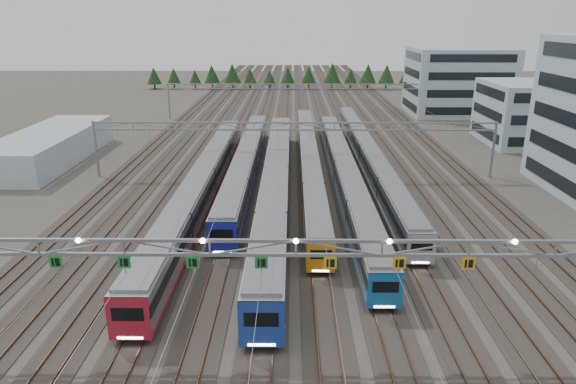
{
  "coord_description": "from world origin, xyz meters",
  "views": [
    {
      "loc": [
        -0.25,
        -30.36,
        21.35
      ],
      "look_at": [
        -0.69,
        22.68,
        3.5
      ],
      "focal_mm": 32.0,
      "sensor_mm": 36.0,
      "label": 1
    }
  ],
  "objects_px": {
    "train_c": "(276,180)",
    "gantry_mid": "(294,133)",
    "train_d": "(309,158)",
    "west_shed": "(49,146)",
    "train_e": "(344,171)",
    "train_f": "(368,154)",
    "depot_bldg_mid": "(526,113)",
    "depot_bldg_north": "(458,81)",
    "gantry_far": "(293,91)",
    "gantry_near": "(295,252)",
    "train_a": "(204,182)",
    "train_b": "(247,162)"
  },
  "relations": [
    {
      "from": "train_c",
      "to": "train_d",
      "type": "xyz_separation_m",
      "value": [
        4.5,
        12.12,
        -0.39
      ]
    },
    {
      "from": "gantry_mid",
      "to": "west_shed",
      "type": "bearing_deg",
      "value": 167.36
    },
    {
      "from": "train_e",
      "to": "train_c",
      "type": "bearing_deg",
      "value": -152.51
    },
    {
      "from": "train_c",
      "to": "train_f",
      "type": "distance_m",
      "value": 19.65
    },
    {
      "from": "gantry_far",
      "to": "train_c",
      "type": "bearing_deg",
      "value": -92.39
    },
    {
      "from": "train_c",
      "to": "train_a",
      "type": "bearing_deg",
      "value": -175.03
    },
    {
      "from": "train_d",
      "to": "gantry_far",
      "type": "distance_m",
      "value": 42.08
    },
    {
      "from": "train_d",
      "to": "gantry_near",
      "type": "xyz_separation_m",
      "value": [
        -2.3,
        -43.34,
        5.19
      ]
    },
    {
      "from": "west_shed",
      "to": "depot_bldg_mid",
      "type": "bearing_deg",
      "value": 9.18
    },
    {
      "from": "train_e",
      "to": "gantry_mid",
      "type": "height_order",
      "value": "gantry_mid"
    },
    {
      "from": "gantry_far",
      "to": "depot_bldg_north",
      "type": "bearing_deg",
      "value": 11.07
    },
    {
      "from": "train_f",
      "to": "gantry_far",
      "type": "height_order",
      "value": "gantry_far"
    },
    {
      "from": "train_d",
      "to": "train_f",
      "type": "distance_m",
      "value": 9.25
    },
    {
      "from": "train_c",
      "to": "west_shed",
      "type": "distance_m",
      "value": 40.55
    },
    {
      "from": "train_c",
      "to": "depot_bldg_north",
      "type": "distance_m",
      "value": 74.09
    },
    {
      "from": "train_a",
      "to": "train_f",
      "type": "bearing_deg",
      "value": 33.78
    },
    {
      "from": "depot_bldg_north",
      "to": "train_a",
      "type": "bearing_deg",
      "value": -128.76
    },
    {
      "from": "train_f",
      "to": "gantry_near",
      "type": "relative_size",
      "value": 1.22
    },
    {
      "from": "train_f",
      "to": "gantry_far",
      "type": "distance_m",
      "value": 41.43
    },
    {
      "from": "train_f",
      "to": "depot_bldg_north",
      "type": "xyz_separation_m",
      "value": [
        27.49,
        47.21,
        5.63
      ]
    },
    {
      "from": "gantry_mid",
      "to": "depot_bldg_mid",
      "type": "distance_m",
      "value": 47.09
    },
    {
      "from": "train_a",
      "to": "west_shed",
      "type": "bearing_deg",
      "value": 146.28
    },
    {
      "from": "train_e",
      "to": "depot_bldg_mid",
      "type": "xyz_separation_m",
      "value": [
        35.02,
        25.94,
        3.43
      ]
    },
    {
      "from": "depot_bldg_mid",
      "to": "train_f",
      "type": "bearing_deg",
      "value": -151.83
    },
    {
      "from": "train_e",
      "to": "gantry_near",
      "type": "distance_m",
      "value": 36.89
    },
    {
      "from": "train_d",
      "to": "depot_bldg_north",
      "type": "xyz_separation_m",
      "value": [
        36.49,
        49.36,
        5.69
      ]
    },
    {
      "from": "train_b",
      "to": "train_e",
      "type": "distance_m",
      "value": 14.2
    },
    {
      "from": "west_shed",
      "to": "train_e",
      "type": "bearing_deg",
      "value": -15.83
    },
    {
      "from": "gantry_mid",
      "to": "gantry_far",
      "type": "height_order",
      "value": "same"
    },
    {
      "from": "train_f",
      "to": "depot_bldg_mid",
      "type": "xyz_separation_m",
      "value": [
        30.52,
        16.35,
        3.48
      ]
    },
    {
      "from": "gantry_mid",
      "to": "train_f",
      "type": "bearing_deg",
      "value": 25.51
    },
    {
      "from": "train_a",
      "to": "train_f",
      "type": "distance_m",
      "value": 27.07
    },
    {
      "from": "train_d",
      "to": "gantry_near",
      "type": "distance_m",
      "value": 43.71
    },
    {
      "from": "train_a",
      "to": "train_b",
      "type": "bearing_deg",
      "value": 65.47
    },
    {
      "from": "train_b",
      "to": "gantry_mid",
      "type": "relative_size",
      "value": 0.96
    },
    {
      "from": "train_f",
      "to": "gantry_mid",
      "type": "bearing_deg",
      "value": -154.49
    },
    {
      "from": "train_f",
      "to": "west_shed",
      "type": "distance_m",
      "value": 50.14
    },
    {
      "from": "train_c",
      "to": "gantry_mid",
      "type": "relative_size",
      "value": 1.15
    },
    {
      "from": "train_e",
      "to": "train_f",
      "type": "distance_m",
      "value": 10.59
    },
    {
      "from": "train_b",
      "to": "train_e",
      "type": "xyz_separation_m",
      "value": [
        13.5,
        -4.4,
        -0.12
      ]
    },
    {
      "from": "train_c",
      "to": "train_b",
      "type": "bearing_deg",
      "value": 116.37
    },
    {
      "from": "train_d",
      "to": "depot_bldg_mid",
      "type": "relative_size",
      "value": 4.22
    },
    {
      "from": "train_a",
      "to": "west_shed",
      "type": "relative_size",
      "value": 2.06
    },
    {
      "from": "train_c",
      "to": "train_f",
      "type": "bearing_deg",
      "value": 46.59
    },
    {
      "from": "train_b",
      "to": "gantry_far",
      "type": "height_order",
      "value": "gantry_far"
    },
    {
      "from": "gantry_near",
      "to": "gantry_far",
      "type": "distance_m",
      "value": 85.12
    },
    {
      "from": "train_b",
      "to": "train_c",
      "type": "relative_size",
      "value": 0.84
    },
    {
      "from": "train_c",
      "to": "west_shed",
      "type": "xyz_separation_m",
      "value": [
        -36.53,
        17.6,
        0.02
      ]
    },
    {
      "from": "gantry_mid",
      "to": "gantry_far",
      "type": "distance_m",
      "value": 45.0
    },
    {
      "from": "gantry_near",
      "to": "depot_bldg_north",
      "type": "relative_size",
      "value": 2.56
    }
  ]
}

